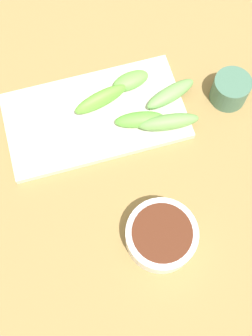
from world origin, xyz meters
The scene contains 9 objects.
tabletop centered at (0.00, 0.00, 0.01)m, with size 2.10×2.10×0.02m, color olive.
sauce_bowl centered at (-0.11, -0.03, 0.04)m, with size 0.10×0.10×0.04m.
serving_plate centered at (0.11, 0.01, 0.03)m, with size 0.16×0.29×0.01m, color silver.
broccoli_stalk_0 centered at (0.06, -0.09, 0.04)m, with size 0.03×0.09×0.03m, color #70A954.
broccoli_stalk_1 centered at (0.07, -0.05, 0.04)m, with size 0.03×0.08×0.02m, color #60AF3F.
broccoli_stalk_2 centered at (0.10, -0.11, 0.04)m, with size 0.03×0.09×0.02m, color #74AF5A.
broccoli_stalk_3 centered at (0.15, -0.06, 0.04)m, with size 0.03×0.06×0.02m, color #6EBB4D.
broccoli_stalk_4 centered at (0.12, 0.00, 0.05)m, with size 0.02×0.09×0.03m, color #6AB83E.
tea_cup centered at (0.09, -0.21, 0.04)m, with size 0.06×0.06×0.05m, color #48745D.
Camera 1 is at (-0.21, 0.05, 0.63)m, focal length 44.85 mm.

